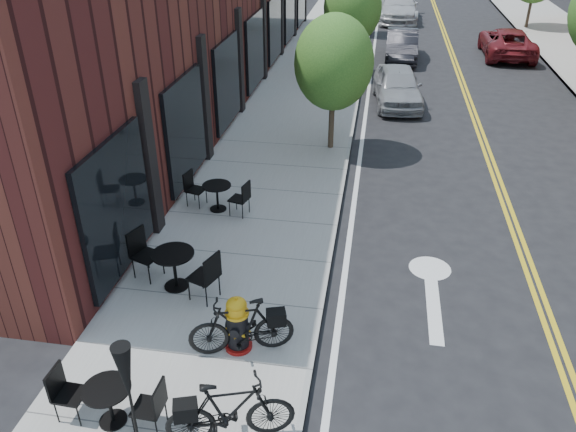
{
  "coord_description": "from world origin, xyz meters",
  "views": [
    {
      "loc": [
        0.66,
        -6.43,
        6.64
      ],
      "look_at": [
        -0.93,
        3.22,
        1.0
      ],
      "focal_mm": 35.0,
      "sensor_mm": 36.0,
      "label": 1
    }
  ],
  "objects_px": {
    "bistro_set_c": "(217,193)",
    "parked_car_c": "(399,7)",
    "patio_umbrella": "(127,383)",
    "parked_car_far": "(507,42)",
    "fire_hydrant": "(237,324)",
    "parked_car_a": "(398,86)",
    "bistro_set_b": "(174,265)",
    "bistro_set_a": "(109,400)",
    "bicycle_right": "(230,412)",
    "bicycle_left": "(241,327)",
    "parked_car_b": "(402,45)"
  },
  "relations": [
    {
      "from": "bistro_set_a",
      "to": "parked_car_far",
      "type": "xyz_separation_m",
      "value": [
        9.07,
        22.87,
        0.1
      ]
    },
    {
      "from": "bicycle_right",
      "to": "bistro_set_b",
      "type": "xyz_separation_m",
      "value": [
        -1.9,
        3.18,
        -0.03
      ]
    },
    {
      "from": "parked_car_far",
      "to": "parked_car_c",
      "type": "bearing_deg",
      "value": -57.5
    },
    {
      "from": "bistro_set_c",
      "to": "parked_car_far",
      "type": "distance_m",
      "value": 19.05
    },
    {
      "from": "patio_umbrella",
      "to": "parked_car_c",
      "type": "bearing_deg",
      "value": 83.7
    },
    {
      "from": "parked_car_c",
      "to": "fire_hydrant",
      "type": "bearing_deg",
      "value": -95.03
    },
    {
      "from": "patio_umbrella",
      "to": "bistro_set_a",
      "type": "bearing_deg",
      "value": 139.45
    },
    {
      "from": "bistro_set_c",
      "to": "parked_car_b",
      "type": "bearing_deg",
      "value": 87.94
    },
    {
      "from": "bistro_set_a",
      "to": "parked_car_far",
      "type": "distance_m",
      "value": 24.61
    },
    {
      "from": "bistro_set_a",
      "to": "parked_car_b",
      "type": "relative_size",
      "value": 0.4
    },
    {
      "from": "parked_car_a",
      "to": "fire_hydrant",
      "type": "bearing_deg",
      "value": -107.04
    },
    {
      "from": "patio_umbrella",
      "to": "bistro_set_b",
      "type": "bearing_deg",
      "value": 102.58
    },
    {
      "from": "bistro_set_b",
      "to": "bistro_set_a",
      "type": "bearing_deg",
      "value": -66.41
    },
    {
      "from": "bistro_set_a",
      "to": "bistro_set_c",
      "type": "distance_m",
      "value": 6.23
    },
    {
      "from": "parked_car_b",
      "to": "fire_hydrant",
      "type": "bearing_deg",
      "value": -97.68
    },
    {
      "from": "fire_hydrant",
      "to": "bistro_set_a",
      "type": "relative_size",
      "value": 0.66
    },
    {
      "from": "bistro_set_b",
      "to": "bistro_set_c",
      "type": "xyz_separation_m",
      "value": [
        -0.03,
        3.05,
        -0.07
      ]
    },
    {
      "from": "bistro_set_b",
      "to": "parked_car_b",
      "type": "bearing_deg",
      "value": 97.23
    },
    {
      "from": "fire_hydrant",
      "to": "bicycle_right",
      "type": "distance_m",
      "value": 1.79
    },
    {
      "from": "bicycle_right",
      "to": "parked_car_c",
      "type": "xyz_separation_m",
      "value": [
        2.4,
        30.81,
        0.15
      ]
    },
    {
      "from": "bicycle_left",
      "to": "bicycle_right",
      "type": "height_order",
      "value": "bicycle_right"
    },
    {
      "from": "bicycle_left",
      "to": "patio_umbrella",
      "type": "distance_m",
      "value": 2.58
    },
    {
      "from": "bicycle_right",
      "to": "parked_car_a",
      "type": "relative_size",
      "value": 0.45
    },
    {
      "from": "bistro_set_c",
      "to": "patio_umbrella",
      "type": "relative_size",
      "value": 0.78
    },
    {
      "from": "bicycle_left",
      "to": "bistro_set_b",
      "type": "xyz_separation_m",
      "value": [
        -1.65,
        1.5,
        -0.01
      ]
    },
    {
      "from": "fire_hydrant",
      "to": "parked_car_a",
      "type": "relative_size",
      "value": 0.27
    },
    {
      "from": "bicycle_right",
      "to": "parked_car_b",
      "type": "height_order",
      "value": "parked_car_b"
    },
    {
      "from": "parked_car_far",
      "to": "bicycle_left",
      "type": "bearing_deg",
      "value": 70.97
    },
    {
      "from": "parked_car_far",
      "to": "patio_umbrella",
      "type": "bearing_deg",
      "value": 70.97
    },
    {
      "from": "parked_car_far",
      "to": "bistro_set_c",
      "type": "bearing_deg",
      "value": 61.58
    },
    {
      "from": "fire_hydrant",
      "to": "parked_car_b",
      "type": "relative_size",
      "value": 0.26
    },
    {
      "from": "fire_hydrant",
      "to": "patio_umbrella",
      "type": "distance_m",
      "value": 2.63
    },
    {
      "from": "parked_car_c",
      "to": "patio_umbrella",
      "type": "bearing_deg",
      "value": -95.94
    },
    {
      "from": "fire_hydrant",
      "to": "parked_car_c",
      "type": "distance_m",
      "value": 29.18
    },
    {
      "from": "parked_car_c",
      "to": "bistro_set_a",
      "type": "bearing_deg",
      "value": -97.31
    },
    {
      "from": "parked_car_far",
      "to": "fire_hydrant",
      "type": "bearing_deg",
      "value": 70.71
    },
    {
      "from": "fire_hydrant",
      "to": "parked_car_c",
      "type": "xyz_separation_m",
      "value": [
        2.74,
        29.05,
        0.18
      ]
    },
    {
      "from": "bicycle_right",
      "to": "patio_umbrella",
      "type": "height_order",
      "value": "patio_umbrella"
    },
    {
      "from": "bicycle_right",
      "to": "parked_car_c",
      "type": "bearing_deg",
      "value": -22.44
    },
    {
      "from": "bistro_set_a",
      "to": "fire_hydrant",
      "type": "bearing_deg",
      "value": 53.14
    },
    {
      "from": "fire_hydrant",
      "to": "bicycle_left",
      "type": "height_order",
      "value": "fire_hydrant"
    },
    {
      "from": "fire_hydrant",
      "to": "bistro_set_c",
      "type": "relative_size",
      "value": 0.64
    },
    {
      "from": "bistro_set_c",
      "to": "parked_car_c",
      "type": "distance_m",
      "value": 24.96
    },
    {
      "from": "patio_umbrella",
      "to": "parked_car_far",
      "type": "bearing_deg",
      "value": 70.32
    },
    {
      "from": "bistro_set_a",
      "to": "bicycle_left",
      "type": "bearing_deg",
      "value": 50.3
    },
    {
      "from": "patio_umbrella",
      "to": "parked_car_far",
      "type": "xyz_separation_m",
      "value": [
        8.39,
        23.45,
        -0.94
      ]
    },
    {
      "from": "bicycle_right",
      "to": "parked_car_c",
      "type": "height_order",
      "value": "parked_car_c"
    },
    {
      "from": "bicycle_right",
      "to": "parked_car_far",
      "type": "relative_size",
      "value": 0.38
    },
    {
      "from": "bicycle_left",
      "to": "bicycle_right",
      "type": "relative_size",
      "value": 0.97
    },
    {
      "from": "bistro_set_a",
      "to": "patio_umbrella",
      "type": "bearing_deg",
      "value": -38.63
    }
  ]
}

